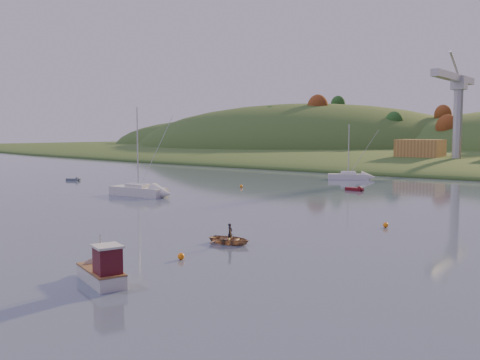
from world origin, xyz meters
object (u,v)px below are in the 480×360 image
Objects in this scene: fishing_boat at (99,269)px; canoe at (230,239)px; sailboat_far at (348,176)px; grey_dinghy at (76,180)px; sailboat_near at (138,190)px; red_tender at (358,189)px.

fishing_boat is 1.57× the size of canoe.
canoe is (19.74, -60.60, -0.33)m from sailboat_far.
grey_dinghy is at bearing 58.26° from canoe.
canoe is (31.40, -17.62, -0.44)m from sailboat_near.
sailboat_near is 28.62m from grey_dinghy.
fishing_boat is at bearing -54.63° from grey_dinghy.
red_tender is 52.22m from grey_dinghy.
grey_dinghy is (-59.36, 39.73, -0.53)m from fishing_boat.
red_tender is (-9.28, 42.98, -0.14)m from canoe.
sailboat_far is at bearing 20.63° from grey_dinghy.
canoe is at bearing -34.63° from sailboat_near.
fishing_boat is 76.93m from sailboat_far.
canoe is at bearing -70.90° from red_tender.
sailboat_near is 33.65m from red_tender.
fishing_boat reaches higher than grey_dinghy.
grey_dinghy is (-27.31, 8.52, -0.58)m from sailboat_near.
fishing_boat is 44.73m from sailboat_near.
sailboat_near reaches higher than canoe.
sailboat_near reaches higher than fishing_boat.
sailboat_near is at bearing -124.19° from red_tender.
red_tender reaches higher than canoe.
grey_dinghy is (-49.43, -16.83, -0.00)m from red_tender.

